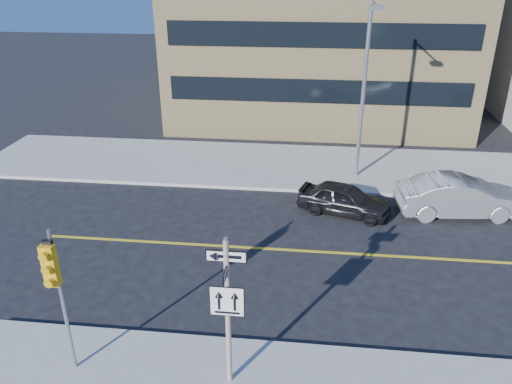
# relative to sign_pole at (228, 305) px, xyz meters

# --- Properties ---
(ground) EXTENTS (120.00, 120.00, 0.00)m
(ground) POSITION_rel_sign_pole_xyz_m (0.00, 2.51, -2.44)
(ground) COLOR black
(ground) RESTS_ON ground
(sign_pole) EXTENTS (0.92, 0.92, 4.06)m
(sign_pole) POSITION_rel_sign_pole_xyz_m (0.00, 0.00, 0.00)
(sign_pole) COLOR silver
(sign_pole) RESTS_ON near_sidewalk
(traffic_signal) EXTENTS (0.32, 0.45, 4.00)m
(traffic_signal) POSITION_rel_sign_pole_xyz_m (-4.00, -0.15, 0.59)
(traffic_signal) COLOR gray
(traffic_signal) RESTS_ON near_sidewalk
(parked_car_a) EXTENTS (2.62, 4.10, 1.30)m
(parked_car_a) POSITION_rel_sign_pole_xyz_m (3.24, 9.70, -1.79)
(parked_car_a) COLOR black
(parked_car_a) RESTS_ON ground
(parked_car_b) EXTENTS (2.17, 5.08, 1.63)m
(parked_car_b) POSITION_rel_sign_pole_xyz_m (7.90, 10.12, -1.62)
(parked_car_b) COLOR gray
(parked_car_b) RESTS_ON ground
(streetlight_a) EXTENTS (0.55, 2.25, 8.00)m
(streetlight_a) POSITION_rel_sign_pole_xyz_m (4.00, 13.27, 2.32)
(streetlight_a) COLOR gray
(streetlight_a) RESTS_ON far_sidewalk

